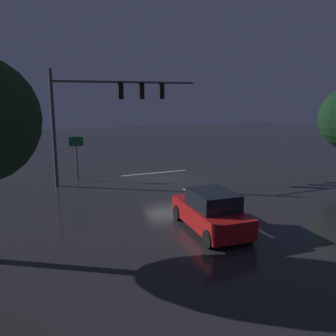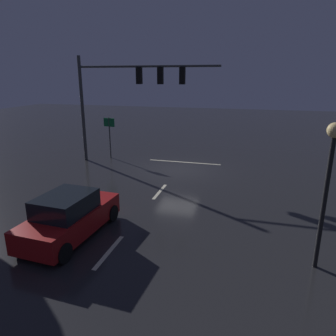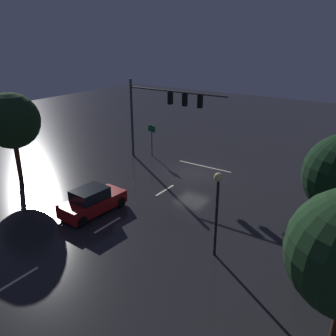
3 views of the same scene
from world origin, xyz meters
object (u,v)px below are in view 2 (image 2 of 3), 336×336
traffic_signal_assembly (128,87)px  street_lamp_left_kerb (329,168)px  route_sign (109,129)px  car_approaching (70,216)px

traffic_signal_assembly → street_lamp_left_kerb: bearing=136.0°
traffic_signal_assembly → route_sign: (1.94, -1.02, -2.95)m
street_lamp_left_kerb → route_sign: (12.13, -10.86, -1.11)m
traffic_signal_assembly → route_sign: size_ratio=3.20×
traffic_signal_assembly → car_approaching: (-1.70, 10.14, -4.26)m
traffic_signal_assembly → car_approaching: bearing=99.5°
street_lamp_left_kerb → car_approaching: bearing=2.0°
traffic_signal_assembly → street_lamp_left_kerb: 14.28m
car_approaching → street_lamp_left_kerb: bearing=-178.0°
car_approaching → route_sign: (3.64, -11.15, 1.32)m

